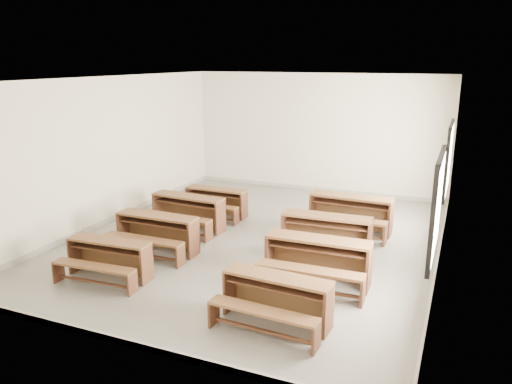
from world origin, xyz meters
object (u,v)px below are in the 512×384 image
at_px(desk_set_2, 187,210).
at_px(desk_set_3, 215,200).
at_px(desk_set_4, 276,296).
at_px(desk_set_6, 326,232).
at_px(desk_set_0, 108,256).
at_px(desk_set_1, 156,231).
at_px(desk_set_7, 350,211).
at_px(desk_set_5, 317,258).

bearing_deg(desk_set_2, desk_set_3, 85.96).
xyz_separation_m(desk_set_4, desk_set_6, (-0.04, 2.72, 0.04)).
distance_m(desk_set_2, desk_set_6, 3.12).
relative_size(desk_set_0, desk_set_6, 0.88).
xyz_separation_m(desk_set_0, desk_set_3, (0.08, 3.72, 0.00)).
relative_size(desk_set_1, desk_set_4, 1.02).
height_order(desk_set_2, desk_set_3, desk_set_2).
height_order(desk_set_0, desk_set_1, desk_set_1).
bearing_deg(desk_set_3, desk_set_7, 1.89).
bearing_deg(desk_set_7, desk_set_5, -86.50).
distance_m(desk_set_3, desk_set_5, 4.11).
bearing_deg(desk_set_0, desk_set_4, -9.02).
xyz_separation_m(desk_set_1, desk_set_4, (3.02, -1.60, -0.02)).
bearing_deg(desk_set_5, desk_set_0, -162.47).
height_order(desk_set_5, desk_set_6, desk_set_5).
distance_m(desk_set_3, desk_set_6, 3.25).
bearing_deg(desk_set_6, desk_set_4, -91.89).
bearing_deg(desk_set_4, desk_set_3, 130.21).
distance_m(desk_set_3, desk_set_4, 5.03).
bearing_deg(desk_set_0, desk_set_1, 83.27).
bearing_deg(desk_set_7, desk_set_2, -157.90).
xyz_separation_m(desk_set_4, desk_set_5, (0.17, 1.44, 0.04)).
bearing_deg(desk_set_4, desk_set_0, 177.66).
bearing_deg(desk_set_1, desk_set_0, -93.91).
relative_size(desk_set_0, desk_set_3, 1.02).
relative_size(desk_set_2, desk_set_4, 1.06).
xyz_separation_m(desk_set_2, desk_set_4, (3.15, -2.97, -0.02)).
height_order(desk_set_1, desk_set_4, desk_set_1).
bearing_deg(desk_set_4, desk_set_2, 140.03).
xyz_separation_m(desk_set_6, desk_set_7, (0.14, 1.43, 0.01)).
bearing_deg(desk_set_3, desk_set_1, -90.47).
xyz_separation_m(desk_set_4, desk_set_7, (0.10, 4.15, 0.05)).
bearing_deg(desk_set_2, desk_set_0, -85.83).
bearing_deg(desk_set_6, desk_set_0, -144.37).
xyz_separation_m(desk_set_1, desk_set_6, (2.98, 1.12, 0.02)).
relative_size(desk_set_3, desk_set_7, 0.83).
height_order(desk_set_2, desk_set_4, desk_set_2).
distance_m(desk_set_6, desk_set_7, 1.44).
height_order(desk_set_3, desk_set_6, desk_set_6).
relative_size(desk_set_3, desk_set_4, 0.93).
distance_m(desk_set_4, desk_set_6, 2.72).
distance_m(desk_set_1, desk_set_2, 1.37).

